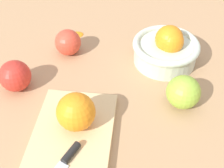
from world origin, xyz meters
TOP-DOWN VIEW (x-y plane):
  - ground_plane at (0.00, 0.00)m, footprint 2.40×2.40m
  - bowl at (-0.17, 0.11)m, footprint 0.17×0.17m
  - cutting_board at (0.15, -0.02)m, footprint 0.29×0.21m
  - orange_on_board at (0.11, -0.02)m, footprint 0.08×0.08m
  - knife at (0.21, -0.01)m, footprint 0.16×0.05m
  - apple_front_right at (0.04, -0.20)m, footprint 0.07×0.07m
  - apple_back_center at (-0.03, 0.17)m, footprint 0.07×0.07m
  - apple_front_left at (-0.12, -0.14)m, footprint 0.07×0.07m
  - citrus_peel at (-0.20, -0.16)m, footprint 0.06×0.06m

SIDE VIEW (x-z plane):
  - ground_plane at x=0.00m, z-range 0.00..0.00m
  - citrus_peel at x=-0.20m, z-range 0.00..0.01m
  - cutting_board at x=0.15m, z-range 0.00..0.02m
  - knife at x=0.21m, z-range 0.01..0.03m
  - apple_front_left at x=-0.12m, z-range 0.00..0.07m
  - apple_front_right at x=0.04m, z-range 0.00..0.07m
  - apple_back_center at x=-0.03m, z-range 0.00..0.07m
  - bowl at x=-0.17m, z-range -0.01..0.09m
  - orange_on_board at x=0.11m, z-range 0.02..0.09m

